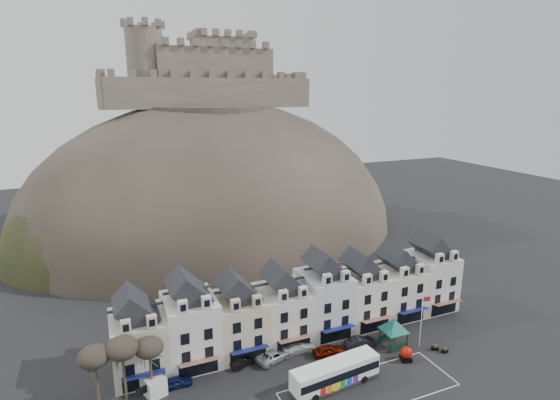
# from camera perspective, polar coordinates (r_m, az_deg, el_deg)

# --- Properties ---
(ground) EXTENTS (300.00, 300.00, 0.00)m
(ground) POSITION_cam_1_polar(r_m,az_deg,el_deg) (58.53, 10.57, -24.25)
(ground) COLOR black
(ground) RESTS_ON ground
(coach_bay_markings) EXTENTS (22.00, 7.50, 0.01)m
(coach_bay_markings) POSITION_cam_1_polar(r_m,az_deg,el_deg) (60.26, 11.59, -23.02)
(coach_bay_markings) COLOR silver
(coach_bay_markings) RESTS_ON ground
(townhouse_terrace) EXTENTS (54.40, 9.35, 11.80)m
(townhouse_terrace) POSITION_cam_1_polar(r_m,az_deg,el_deg) (67.34, 3.22, -13.13)
(townhouse_terrace) COLOR beige
(townhouse_terrace) RESTS_ON ground
(castle_hill) EXTENTS (100.00, 76.00, 68.00)m
(castle_hill) POSITION_cam_1_polar(r_m,az_deg,el_deg) (115.88, -7.95, -4.12)
(castle_hill) COLOR #322D27
(castle_hill) RESTS_ON ground
(castle) EXTENTS (50.20, 22.20, 22.00)m
(castle) POSITION_cam_1_polar(r_m,az_deg,el_deg) (116.81, -9.95, 15.92)
(castle) COLOR #605649
(castle) RESTS_ON ground
(tree_left_far) EXTENTS (3.61, 3.61, 8.24)m
(tree_left_far) POSITION_cam_1_polar(r_m,az_deg,el_deg) (56.34, -23.14, -18.37)
(tree_left_far) COLOR #322B20
(tree_left_far) RESTS_ON ground
(tree_left_mid) EXTENTS (3.78, 3.78, 8.64)m
(tree_left_mid) POSITION_cam_1_polar(r_m,az_deg,el_deg) (56.11, -19.97, -17.78)
(tree_left_mid) COLOR #322B20
(tree_left_mid) RESTS_ON ground
(tree_left_near) EXTENTS (3.43, 3.43, 7.84)m
(tree_left_near) POSITION_cam_1_polar(r_m,az_deg,el_deg) (56.58, -16.73, -18.03)
(tree_left_near) COLOR #322B20
(tree_left_near) RESTS_ON ground
(bus) EXTENTS (12.08, 3.81, 3.35)m
(bus) POSITION_cam_1_polar(r_m,az_deg,el_deg) (59.02, 7.24, -21.49)
(bus) COLOR #262628
(bus) RESTS_ON ground
(bus_shelter) EXTENTS (6.80, 6.80, 4.32)m
(bus_shelter) POSITION_cam_1_polar(r_m,az_deg,el_deg) (67.28, 14.68, -15.52)
(bus_shelter) COLOR #10311E
(bus_shelter) RESTS_ON ground
(red_buoy) EXTENTS (1.74, 1.74, 2.07)m
(red_buoy) POSITION_cam_1_polar(r_m,az_deg,el_deg) (65.74, 16.15, -18.72)
(red_buoy) COLOR black
(red_buoy) RESTS_ON ground
(flagpole) EXTENTS (1.15, 0.29, 8.09)m
(flagpole) POSITION_cam_1_polar(r_m,az_deg,el_deg) (67.61, 18.07, -14.40)
(flagpole) COLOR silver
(flagpole) RESTS_ON ground
(white_van) EXTENTS (3.87, 5.68, 2.39)m
(white_van) POSITION_cam_1_polar(r_m,az_deg,el_deg) (60.76, -16.71, -21.62)
(white_van) COLOR white
(white_van) RESTS_ON ground
(planter_west) EXTENTS (0.94, 0.64, 0.91)m
(planter_west) POSITION_cam_1_polar(r_m,az_deg,el_deg) (69.39, 20.73, -17.83)
(planter_west) COLOR black
(planter_west) RESTS_ON ground
(planter_east) EXTENTS (1.08, 0.84, 0.97)m
(planter_east) POSITION_cam_1_polar(r_m,az_deg,el_deg) (69.50, 19.60, -17.63)
(planter_east) COLOR black
(planter_east) RESTS_ON ground
(car_navy) EXTENTS (3.89, 1.61, 1.32)m
(car_navy) POSITION_cam_1_polar(r_m,az_deg,el_deg) (60.58, -13.34, -22.13)
(car_navy) COLOR #0E1748
(car_navy) RESTS_ON ground
(car_black) EXTENTS (4.19, 2.67, 1.30)m
(car_black) POSITION_cam_1_polar(r_m,az_deg,el_deg) (62.99, -4.70, -20.19)
(car_black) COLOR black
(car_black) RESTS_ON ground
(car_silver) EXTENTS (5.65, 3.95, 1.45)m
(car_silver) POSITION_cam_1_polar(r_m,az_deg,el_deg) (63.71, -0.82, -19.62)
(car_silver) COLOR #AFB1B7
(car_silver) RESTS_ON ground
(car_white) EXTENTS (5.11, 2.15, 1.47)m
(car_white) POSITION_cam_1_polar(r_m,az_deg,el_deg) (65.42, 2.35, -18.62)
(car_white) COLOR silver
(car_white) RESTS_ON ground
(car_maroon) EXTENTS (4.56, 2.19, 1.50)m
(car_maroon) POSITION_cam_1_polar(r_m,az_deg,el_deg) (65.03, 6.32, -18.91)
(car_maroon) COLOR #5B1005
(car_maroon) RESTS_ON ground
(car_charcoal) EXTENTS (4.73, 1.90, 1.53)m
(car_charcoal) POSITION_cam_1_polar(r_m,az_deg,el_deg) (67.31, 10.43, -17.81)
(car_charcoal) COLOR black
(car_charcoal) RESTS_ON ground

